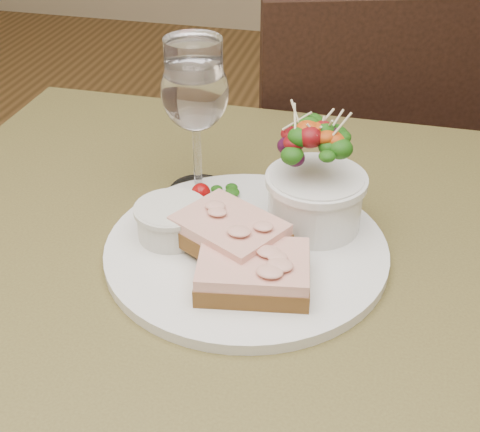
% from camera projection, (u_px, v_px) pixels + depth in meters
% --- Properties ---
extents(cafe_table, '(0.80, 0.80, 0.75)m').
position_uv_depth(cafe_table, '(225.00, 347.00, 0.73)').
color(cafe_table, '#4C4220').
rests_on(cafe_table, ground).
extents(chair_far, '(0.53, 0.53, 0.90)m').
position_uv_depth(chair_far, '(346.00, 257.00, 1.45)').
color(chair_far, black).
rests_on(chair_far, ground).
extents(dinner_plate, '(0.30, 0.30, 0.01)m').
position_uv_depth(dinner_plate, '(246.00, 249.00, 0.70)').
color(dinner_plate, white).
rests_on(dinner_plate, cafe_table).
extents(sandwich_front, '(0.12, 0.09, 0.03)m').
position_uv_depth(sandwich_front, '(253.00, 272.00, 0.63)').
color(sandwich_front, '#452D12').
rests_on(sandwich_front, dinner_plate).
extents(sandwich_back, '(0.13, 0.12, 0.03)m').
position_uv_depth(sandwich_back, '(229.00, 233.00, 0.67)').
color(sandwich_back, '#452D12').
rests_on(sandwich_back, dinner_plate).
extents(ramekin, '(0.07, 0.07, 0.04)m').
position_uv_depth(ramekin, '(171.00, 220.00, 0.70)').
color(ramekin, silver).
rests_on(ramekin, dinner_plate).
extents(salad_bowl, '(0.10, 0.10, 0.13)m').
position_uv_depth(salad_bowl, '(317.00, 177.00, 0.70)').
color(salad_bowl, white).
rests_on(salad_bowl, dinner_plate).
extents(garnish, '(0.05, 0.04, 0.02)m').
position_uv_depth(garnish, '(211.00, 193.00, 0.77)').
color(garnish, '#0A380A').
rests_on(garnish, dinner_plate).
extents(wine_glass, '(0.08, 0.08, 0.18)m').
position_uv_depth(wine_glass, '(195.00, 96.00, 0.74)').
color(wine_glass, white).
rests_on(wine_glass, cafe_table).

